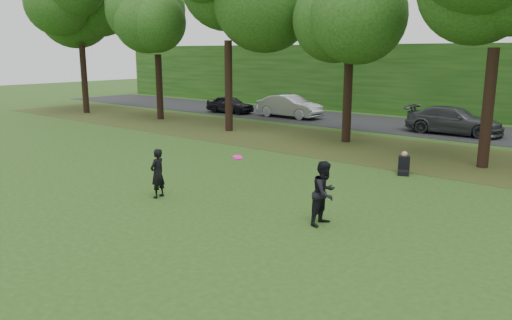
{
  "coord_description": "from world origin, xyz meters",
  "views": [
    {
      "loc": [
        9.26,
        -8.21,
        4.48
      ],
      "look_at": [
        0.02,
        3.05,
        1.3
      ],
      "focal_mm": 35.0,
      "sensor_mm": 36.0,
      "label": 1
    }
  ],
  "objects_px": {
    "player_left": "(158,173)",
    "frisbee": "(238,157)",
    "player_right": "(324,193)",
    "seated_person": "(404,165)"
  },
  "relations": [
    {
      "from": "seated_person",
      "to": "frisbee",
      "type": "bearing_deg",
      "value": -124.28
    },
    {
      "from": "player_left",
      "to": "seated_person",
      "type": "bearing_deg",
      "value": 138.73
    },
    {
      "from": "player_right",
      "to": "frisbee",
      "type": "height_order",
      "value": "player_right"
    },
    {
      "from": "player_left",
      "to": "player_right",
      "type": "xyz_separation_m",
      "value": [
        5.33,
        1.16,
        0.08
      ]
    },
    {
      "from": "player_left",
      "to": "frisbee",
      "type": "distance_m",
      "value": 3.14
    },
    {
      "from": "frisbee",
      "to": "seated_person",
      "type": "distance_m",
      "value": 7.82
    },
    {
      "from": "player_left",
      "to": "player_right",
      "type": "height_order",
      "value": "player_right"
    },
    {
      "from": "player_right",
      "to": "seated_person",
      "type": "bearing_deg",
      "value": 6.8
    },
    {
      "from": "player_right",
      "to": "frisbee",
      "type": "relative_size",
      "value": 4.52
    },
    {
      "from": "player_left",
      "to": "frisbee",
      "type": "relative_size",
      "value": 4.09
    }
  ]
}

